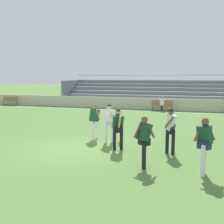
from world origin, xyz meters
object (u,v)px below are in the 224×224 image
(player_dark_wide_right, at_px, (118,126))
(player_white_wide_left, at_px, (171,127))
(bleacher_stand, at_px, (161,93))
(player_dark_challenging, at_px, (204,141))
(bench_centre_sideline, at_px, (162,104))
(player_dark_pressing_high, at_px, (94,119))
(spectator_seated, at_px, (162,103))
(soccer_ball, at_px, (121,143))
(player_dark_overlapping, at_px, (144,137))
(bench_far_left, at_px, (10,100))
(player_white_trailing_run, at_px, (109,120))

(player_dark_wide_right, relative_size, player_white_wide_left, 0.95)
(bleacher_stand, relative_size, player_dark_challenging, 11.25)
(bench_centre_sideline, relative_size, player_dark_pressing_high, 1.10)
(spectator_seated, height_order, soccer_ball, spectator_seated)
(spectator_seated, distance_m, player_white_wide_left, 12.79)
(player_dark_pressing_high, relative_size, soccer_ball, 7.41)
(soccer_ball, bearing_deg, player_dark_wide_right, -82.78)
(player_dark_pressing_high, xyz_separation_m, player_dark_wide_right, (1.54, -1.45, 0.00))
(bench_centre_sideline, bearing_deg, spectator_seated, -90.00)
(spectator_seated, xyz_separation_m, player_dark_overlapping, (1.17, -14.41, 0.29))
(player_dark_overlapping, relative_size, player_dark_challenging, 0.97)
(bleacher_stand, xyz_separation_m, spectator_seated, (0.53, -3.74, -0.61))
(bleacher_stand, xyz_separation_m, bench_far_left, (-14.53, -3.62, -0.76))
(player_dark_overlapping, xyz_separation_m, soccer_ball, (-1.45, 2.46, -0.88))
(bench_centre_sideline, distance_m, player_white_wide_left, 12.91)
(bench_centre_sideline, distance_m, player_dark_challenging, 14.99)
(player_white_trailing_run, relative_size, player_dark_overlapping, 1.03)
(bench_centre_sideline, height_order, player_dark_challenging, player_dark_challenging)
(bleacher_stand, distance_m, player_white_trailing_run, 15.42)
(bench_centre_sideline, relative_size, player_dark_wide_right, 1.10)
(bleacher_stand, bearing_deg, player_dark_wide_right, -88.80)
(soccer_ball, bearing_deg, player_white_wide_left, -18.37)
(spectator_seated, height_order, player_dark_challenging, player_dark_challenging)
(bleacher_stand, bearing_deg, player_dark_pressing_high, -94.56)
(bench_far_left, relative_size, player_white_wide_left, 1.05)
(player_dark_overlapping, bearing_deg, bleacher_stand, 95.35)
(player_white_trailing_run, bearing_deg, player_dark_challenging, -36.95)
(bleacher_stand, xyz_separation_m, player_dark_overlapping, (1.70, -18.15, -0.32))
(bench_centre_sideline, relative_size, player_white_wide_left, 1.05)
(bench_far_left, bearing_deg, spectator_seated, -0.44)
(bench_far_left, distance_m, player_dark_pressing_high, 17.51)
(spectator_seated, relative_size, player_dark_challenging, 0.70)
(player_dark_pressing_high, relative_size, player_white_wide_left, 0.95)
(bench_centre_sideline, height_order, player_dark_pressing_high, player_dark_pressing_high)
(bench_centre_sideline, height_order, player_dark_overlapping, player_dark_overlapping)
(spectator_seated, bearing_deg, soccer_ball, -91.32)
(bench_centre_sideline, distance_m, bench_far_left, 15.06)
(soccer_ball, bearing_deg, spectator_seated, 88.68)
(bench_far_left, height_order, spectator_seated, spectator_seated)
(bench_centre_sideline, xyz_separation_m, player_dark_overlapping, (1.17, -14.52, 0.44))
(spectator_seated, bearing_deg, bleacher_stand, 98.02)
(bench_far_left, relative_size, player_white_trailing_run, 1.05)
(player_dark_pressing_high, bearing_deg, player_dark_overlapping, -47.68)
(player_white_wide_left, bearing_deg, player_dark_wide_right, -179.21)
(bleacher_stand, bearing_deg, player_dark_challenging, -79.18)
(player_white_trailing_run, bearing_deg, bench_far_left, 140.27)
(player_dark_wide_right, relative_size, player_dark_overlapping, 0.98)
(bleacher_stand, distance_m, player_dark_wide_right, 16.42)
(player_dark_wide_right, distance_m, soccer_ball, 1.13)
(player_dark_overlapping, height_order, player_dark_challenging, player_dark_challenging)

